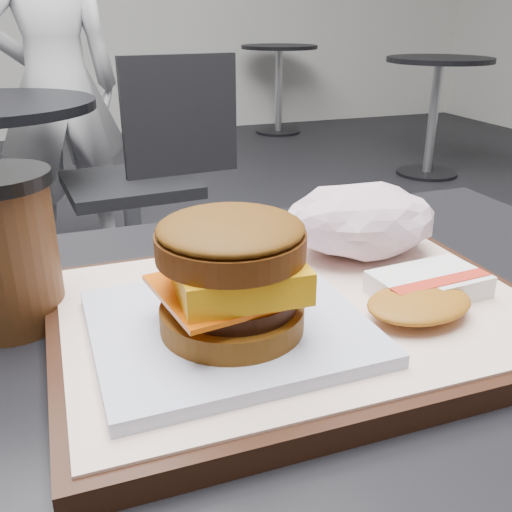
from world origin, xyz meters
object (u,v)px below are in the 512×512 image
at_px(crumpled_wrapper, 362,220).
at_px(neighbor_chair, 148,168).
at_px(serving_tray, 298,315).
at_px(hash_brown, 425,292).
at_px(coffee_cup, 3,250).
at_px(breakfast_sandwich, 231,287).
at_px(patron, 56,86).

bearing_deg(crumpled_wrapper, neighbor_chair, 88.70).
bearing_deg(serving_tray, hash_brown, -19.85).
relative_size(coffee_cup, neighbor_chair, 0.14).
xyz_separation_m(breakfast_sandwich, neighbor_chair, (0.20, 1.60, -0.32)).
height_order(breakfast_sandwich, patron, patron).
bearing_deg(patron, crumpled_wrapper, 88.47).
relative_size(serving_tray, breakfast_sandwich, 1.97).
relative_size(coffee_cup, patron, 0.09).
bearing_deg(neighbor_chair, crumpled_wrapper, -91.30).
distance_m(crumpled_wrapper, patron, 2.11).
relative_size(crumpled_wrapper, neighbor_chair, 0.16).
distance_m(breakfast_sandwich, coffee_cup, 0.19).
distance_m(hash_brown, patron, 2.22).
xyz_separation_m(hash_brown, patron, (-0.21, 2.21, -0.07)).
bearing_deg(crumpled_wrapper, coffee_cup, 179.19).
distance_m(serving_tray, coffee_cup, 0.24).
relative_size(serving_tray, patron, 0.26).
xyz_separation_m(serving_tray, hash_brown, (0.09, -0.03, 0.02)).
height_order(breakfast_sandwich, hash_brown, breakfast_sandwich).
bearing_deg(serving_tray, coffee_cup, 158.64).
height_order(breakfast_sandwich, neighbor_chair, breakfast_sandwich).
distance_m(breakfast_sandwich, neighbor_chair, 1.65).
xyz_separation_m(serving_tray, breakfast_sandwich, (-0.06, -0.03, 0.05)).
bearing_deg(crumpled_wrapper, serving_tray, -141.34).
distance_m(neighbor_chair, patron, 0.69).
relative_size(hash_brown, coffee_cup, 0.99).
height_order(serving_tray, coffee_cup, coffee_cup).
bearing_deg(coffee_cup, crumpled_wrapper, -0.81).
height_order(neighbor_chair, patron, patron).
xyz_separation_m(serving_tray, coffee_cup, (-0.21, 0.08, 0.05)).
relative_size(neighbor_chair, patron, 0.60).
bearing_deg(hash_brown, breakfast_sandwich, 178.75).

